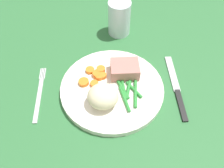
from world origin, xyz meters
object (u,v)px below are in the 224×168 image
(meat_portion, at_px, (125,69))
(water_glass, at_px, (119,20))
(fork, at_px, (39,94))
(knife, at_px, (176,88))
(dinner_plate, at_px, (112,88))

(meat_portion, distance_m, water_glass, 0.18)
(fork, xyz_separation_m, knife, (0.34, -0.00, -0.00))
(dinner_plate, distance_m, knife, 0.16)
(meat_portion, bearing_deg, water_glass, 90.27)
(knife, height_order, water_glass, water_glass)
(dinner_plate, distance_m, fork, 0.18)
(dinner_plate, bearing_deg, fork, -179.19)
(meat_portion, bearing_deg, dinner_plate, -130.60)
(dinner_plate, bearing_deg, knife, -1.00)
(water_glass, bearing_deg, knife, -60.26)
(meat_portion, xyz_separation_m, knife, (0.13, -0.04, -0.03))
(dinner_plate, relative_size, water_glass, 2.47)
(knife, bearing_deg, fork, 179.50)
(dinner_plate, distance_m, meat_portion, 0.06)
(meat_portion, bearing_deg, knife, -18.56)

